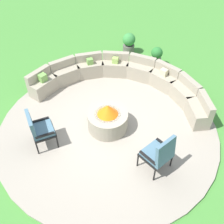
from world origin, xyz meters
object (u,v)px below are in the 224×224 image
Objects in this scene: curved_stone_bench at (123,80)px; fire_pit at (108,119)px; lounge_chair_front_right at (159,153)px; potted_plant_1 at (129,43)px; potted_plant_4 at (156,56)px; lounge_chair_front_left at (39,128)px.

fire_pit is at bearing -71.36° from curved_stone_bench.
lounge_chair_front_right is 5.09m from potted_plant_1.
fire_pit is 3.86m from potted_plant_1.
fire_pit is 1.74m from curved_stone_bench.
lounge_chair_front_right reaches higher than potted_plant_4.
potted_plant_1 is (-0.93, 1.91, 0.06)m from curved_stone_bench.
curved_stone_bench is 1.71m from potted_plant_4.
potted_plant_4 is (0.76, 4.68, -0.22)m from lounge_chair_front_left.
fire_pit is 1.02× the size of lounge_chair_front_left.
fire_pit reaches higher than potted_plant_1.
curved_stone_bench reaches higher than potted_plant_1.
lounge_chair_front_left reaches higher than potted_plant_4.
potted_plant_1 is (-0.44, 4.90, -0.18)m from lounge_chair_front_left.
lounge_chair_front_left reaches higher than potted_plant_1.
lounge_chair_front_left is (-1.04, -1.34, 0.24)m from fire_pit.
curved_stone_bench is at bearing -64.11° from potted_plant_1.
curved_stone_bench is at bearing 113.74° from lounge_chair_front_left.
curved_stone_bench is 6.90× the size of potted_plant_4.
potted_plant_4 is at bearing 42.21° from lounge_chair_front_right.
lounge_chair_front_left is (-0.49, -2.99, 0.24)m from curved_stone_bench.
potted_plant_1 is (-3.13, 4.01, -0.19)m from lounge_chair_front_right.
lounge_chair_front_left reaches higher than fire_pit.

